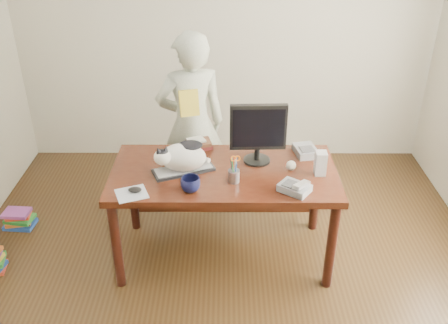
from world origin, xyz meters
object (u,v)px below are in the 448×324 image
pen_cup (234,174)px  speaker (320,163)px  keyboard (184,170)px  coffee_mug (191,184)px  monitor (258,131)px  calculator (306,151)px  cat (181,156)px  book_stack (198,144)px  baseball (291,165)px  mouse (135,190)px  desk (224,183)px  person (192,125)px  book_pile_b (19,219)px  phone (295,188)px

pen_cup → speaker: size_ratio=1.18×
speaker → keyboard: bearing=178.8°
coffee_mug → monitor: bearing=40.3°
monitor → calculator: monitor is taller
coffee_mug → calculator: size_ratio=0.58×
monitor → cat: bearing=-167.3°
monitor → calculator: bearing=16.5°
book_stack → baseball: bearing=-44.8°
cat → mouse: 0.41m
desk → calculator: bearing=15.7°
monitor → speaker: size_ratio=2.65×
desk → person: bearing=114.0°
mouse → calculator: (1.19, 0.53, 0.01)m
keyboard → person: (0.01, 0.70, 0.02)m
monitor → mouse: monitor is taller
coffee_mug → baseball: bearing=21.9°
coffee_mug → book_pile_b: (-1.50, 0.61, -0.73)m
baseball → book_pile_b: (-2.20, 0.33, -0.71)m
keyboard → book_stack: book_stack is taller
cat → coffee_mug: bearing=-95.1°
mouse → baseball: size_ratio=1.47×
keyboard → pen_cup: 0.38m
cat → mouse: bearing=-159.4°
keyboard → calculator: 0.93m
cat → pen_cup: size_ratio=1.98×
monitor → phone: (0.23, -0.39, -0.23)m
baseball → person: size_ratio=0.04×
speaker → person: 1.19m
mouse → phone: 1.06m
calculator → mouse: bearing=-167.3°
desk → mouse: size_ratio=15.39×
pen_cup → book_stack: pen_cup is taller
phone → book_stack: bearing=173.9°
person → phone: bearing=112.5°
coffee_mug → speaker: 0.92m
book_stack → monitor: bearing=-45.3°
coffee_mug → calculator: (0.83, 0.51, -0.02)m
calculator → book_pile_b: size_ratio=0.87×
pen_cup → book_stack: (-0.27, 0.49, -0.02)m
speaker → person: person is taller
mouse → speaker: (1.25, 0.24, 0.06)m
monitor → mouse: bearing=-155.6°
coffee_mug → phone: size_ratio=0.54×
speaker → monitor: bearing=159.7°
desk → person: (-0.27, 0.61, 0.18)m
monitor → phone: bearing=-61.5°
phone → person: bearing=164.1°
book_stack → calculator: 0.82m
cat → phone: bearing=-40.6°
cat → coffee_mug: 0.27m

